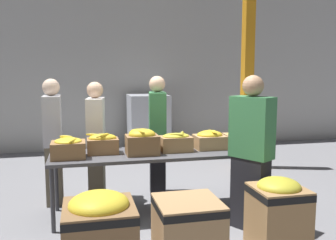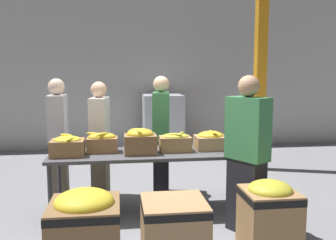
% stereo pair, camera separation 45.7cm
% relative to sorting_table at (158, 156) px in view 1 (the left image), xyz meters
% --- Properties ---
extents(ground_plane, '(30.00, 30.00, 0.00)m').
position_rel_sorting_table_xyz_m(ground_plane, '(0.00, 0.00, -0.74)').
color(ground_plane, gray).
extents(wall_back, '(16.00, 0.08, 4.00)m').
position_rel_sorting_table_xyz_m(wall_back, '(0.00, 4.23, 1.26)').
color(wall_back, '#B7B7B2').
rests_on(wall_back, ground_plane).
extents(sorting_table, '(2.69, 0.81, 0.80)m').
position_rel_sorting_table_xyz_m(sorting_table, '(0.00, 0.00, 0.00)').
color(sorting_table, '#4C4C51').
rests_on(sorting_table, ground_plane).
extents(banana_box_0, '(0.39, 0.37, 0.26)m').
position_rel_sorting_table_xyz_m(banana_box_0, '(-1.10, -0.10, 0.18)').
color(banana_box_0, olive).
rests_on(banana_box_0, sorting_table).
extents(banana_box_1, '(0.40, 0.27, 0.27)m').
position_rel_sorting_table_xyz_m(banana_box_1, '(-0.69, 0.06, 0.18)').
color(banana_box_1, olive).
rests_on(banana_box_1, sorting_table).
extents(banana_box_2, '(0.39, 0.33, 0.32)m').
position_rel_sorting_table_xyz_m(banana_box_2, '(-0.22, -0.09, 0.21)').
color(banana_box_2, olive).
rests_on(banana_box_2, sorting_table).
extents(banana_box_3, '(0.39, 0.27, 0.25)m').
position_rel_sorting_table_xyz_m(banana_box_3, '(0.23, -0.01, 0.17)').
color(banana_box_3, '#A37A4C').
rests_on(banana_box_3, sorting_table).
extents(banana_box_4, '(0.39, 0.34, 0.26)m').
position_rel_sorting_table_xyz_m(banana_box_4, '(0.71, 0.06, 0.17)').
color(banana_box_4, tan).
rests_on(banana_box_4, sorting_table).
extents(banana_box_5, '(0.39, 0.30, 0.24)m').
position_rel_sorting_table_xyz_m(banana_box_5, '(1.12, 0.06, 0.16)').
color(banana_box_5, tan).
rests_on(banana_box_5, sorting_table).
extents(volunteer_0, '(0.24, 0.46, 1.72)m').
position_rel_sorting_table_xyz_m(volunteer_0, '(-1.33, 0.69, 0.11)').
color(volunteer_0, '#6B604C').
rests_on(volunteer_0, ground_plane).
extents(volunteer_1, '(0.45, 0.53, 1.77)m').
position_rel_sorting_table_xyz_m(volunteer_1, '(0.93, -0.73, 0.14)').
color(volunteer_1, black).
rests_on(volunteer_1, ground_plane).
extents(volunteer_2, '(0.30, 0.50, 1.75)m').
position_rel_sorting_table_xyz_m(volunteer_2, '(0.13, 0.72, 0.12)').
color(volunteer_2, black).
rests_on(volunteer_2, ground_plane).
extents(volunteer_3, '(0.28, 0.47, 1.67)m').
position_rel_sorting_table_xyz_m(volunteer_3, '(-0.75, 0.65, 0.09)').
color(volunteer_3, '#6B604C').
rests_on(volunteer_3, ground_plane).
extents(donation_bin_0, '(0.65, 0.65, 0.74)m').
position_rel_sorting_table_xyz_m(donation_bin_0, '(-0.81, -1.28, -0.36)').
color(donation_bin_0, olive).
rests_on(donation_bin_0, ground_plane).
extents(donation_bin_1, '(0.61, 0.61, 0.60)m').
position_rel_sorting_table_xyz_m(donation_bin_1, '(0.02, -1.28, -0.42)').
color(donation_bin_1, tan).
rests_on(donation_bin_1, ground_plane).
extents(donation_bin_2, '(0.51, 0.51, 0.75)m').
position_rel_sorting_table_xyz_m(donation_bin_2, '(0.97, -1.28, -0.34)').
color(donation_bin_2, '#A37A4C').
rests_on(donation_bin_2, ground_plane).
extents(support_pillar, '(0.19, 0.19, 4.00)m').
position_rel_sorting_table_xyz_m(support_pillar, '(2.08, 1.90, 1.26)').
color(support_pillar, orange).
rests_on(support_pillar, ground_plane).
extents(pallet_stack_0, '(0.92, 0.92, 1.31)m').
position_rel_sorting_table_xyz_m(pallet_stack_0, '(0.48, 3.46, -0.10)').
color(pallet_stack_0, olive).
rests_on(pallet_stack_0, ground_plane).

